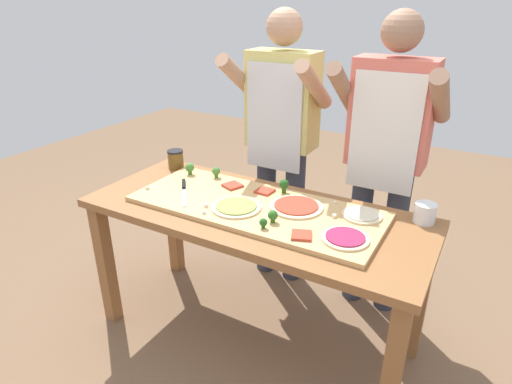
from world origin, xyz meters
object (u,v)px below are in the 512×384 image
object	(u,v)px
pizza_slice_near_left	(232,186)
cheese_crumble_d	(334,216)
broccoli_floret_center_left	(190,168)
broccoli_floret_front_right	(284,185)
flour_cup	(425,214)
pizza_whole_tomato_red	(296,206)
pizza_slice_near_right	(265,191)
pizza_whole_pesto_green	(236,207)
pizza_whole_cheese_artichoke	(362,215)
broccoli_floret_center_right	(273,216)
pizza_whole_beet_magenta	(345,238)
pizza_slice_center	(302,235)
prep_table	(254,229)
cook_right	(387,147)
cheese_crumble_e	(206,206)
cheese_crumble_c	(204,212)
broccoli_floret_back_right	(263,223)
broccoli_floret_back_left	(216,172)
cheese_crumble_b	(147,188)
sauce_jar	(176,159)
cook_left	(281,131)
cheese_crumble_f	(187,169)
chefs_knife	(184,189)
cheese_crumble_a	(335,202)

from	to	relation	value
pizza_slice_near_left	cheese_crumble_d	world-z (taller)	cheese_crumble_d
broccoli_floret_center_left	broccoli_floret_front_right	bearing A→B (deg)	3.71
pizza_slice_near_left	flour_cup	distance (m)	0.96
pizza_whole_tomato_red	pizza_slice_near_right	xyz separation A→B (m)	(-0.22, 0.08, -0.00)
pizza_whole_pesto_green	pizza_whole_cheese_artichoke	distance (m)	0.59
broccoli_floret_center_right	flour_cup	world-z (taller)	flour_cup
pizza_whole_beet_magenta	pizza_slice_center	world-z (taller)	pizza_whole_beet_magenta
pizza_whole_beet_magenta	broccoli_floret_center_right	distance (m)	0.33
prep_table	cook_right	xyz separation A→B (m)	(0.46, 0.59, 0.33)
cheese_crumble_e	flour_cup	world-z (taller)	flour_cup
pizza_slice_near_right	broccoli_floret_center_right	bearing A→B (deg)	-55.00
cheese_crumble_c	cheese_crumble_e	xyz separation A→B (m)	(-0.03, 0.06, 0.00)
prep_table	broccoli_floret_back_right	world-z (taller)	broccoli_floret_back_right
broccoli_floret_center_right	cheese_crumble_e	distance (m)	0.35
cheese_crumble_c	cheese_crumble_d	bearing A→B (deg)	26.00
pizza_whole_tomato_red	broccoli_floret_back_left	size ratio (longest dim) A/B	4.20
broccoli_floret_center_right	cheese_crumble_e	world-z (taller)	broccoli_floret_center_right
broccoli_floret_back_right	broccoli_floret_center_left	xyz separation A→B (m)	(-0.66, 0.34, 0.01)
pizza_slice_near_right	pizza_whole_tomato_red	bearing A→B (deg)	-21.27
pizza_whole_pesto_green	pizza_whole_tomato_red	xyz separation A→B (m)	(0.25, 0.15, -0.00)
cheese_crumble_e	cheese_crumble_b	bearing A→B (deg)	177.34
prep_table	flour_cup	size ratio (longest dim) A/B	17.25
sauce_jar	broccoli_floret_center_left	bearing A→B (deg)	-26.26
pizza_slice_center	pizza_whole_cheese_artichoke	bearing A→B (deg)	61.81
broccoli_floret_back_left	cheese_crumble_b	bearing A→B (deg)	-125.27
pizza_whole_pesto_green	broccoli_floret_front_right	bearing A→B (deg)	66.80
pizza_whole_pesto_green	cook_right	xyz separation A→B (m)	(0.52, 0.66, 0.19)
pizza_slice_near_right	flour_cup	xyz separation A→B (m)	(0.77, 0.11, 0.01)
prep_table	cook_left	distance (m)	0.70
broccoli_floret_center_right	cheese_crumble_f	distance (m)	0.79
broccoli_floret_center_right	prep_table	bearing A→B (deg)	145.10
chefs_knife	broccoli_floret_front_right	world-z (taller)	broccoli_floret_front_right
cheese_crumble_d	flour_cup	bearing A→B (deg)	29.98
pizza_slice_near_right	cheese_crumble_a	world-z (taller)	same
chefs_knife	pizza_whole_tomato_red	xyz separation A→B (m)	(0.60, 0.10, 0.00)
pizza_whole_beet_magenta	cook_left	distance (m)	0.96
cheese_crumble_c	chefs_knife	bearing A→B (deg)	146.24
cheese_crumble_e	flour_cup	size ratio (longest dim) A/B	0.16
pizza_slice_near_right	cheese_crumble_e	size ratio (longest dim) A/B	5.42
pizza_slice_center	broccoli_floret_back_right	size ratio (longest dim) A/B	1.79
broccoli_floret_back_left	cheese_crumble_b	distance (m)	0.38
cheese_crumble_b	cheese_crumble_e	size ratio (longest dim) A/B	0.95
pizza_whole_tomato_red	cheese_crumble_c	size ratio (longest dim) A/B	20.20
pizza_whole_pesto_green	cook_left	bearing A→B (deg)	98.68
cheese_crumble_b	flour_cup	world-z (taller)	flour_cup
sauce_jar	cook_right	world-z (taller)	cook_right
pizza_whole_tomato_red	cheese_crumble_b	bearing A→B (deg)	-166.17
flour_cup	cook_left	xyz separation A→B (m)	(-0.90, 0.32, 0.18)
pizza_slice_near_right	broccoli_floret_center_right	xyz separation A→B (m)	(0.19, -0.27, 0.03)
chefs_knife	pizza_whole_pesto_green	xyz separation A→B (m)	(0.35, -0.05, 0.00)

